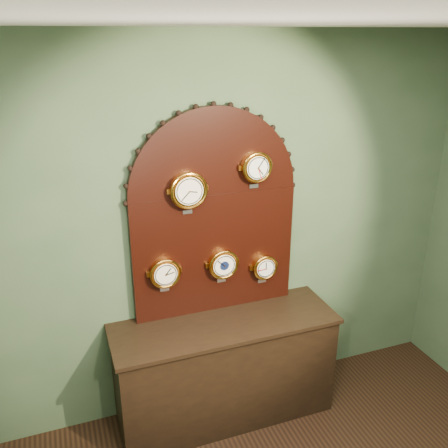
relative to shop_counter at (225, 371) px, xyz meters
name	(u,v)px	position (x,y,z in m)	size (l,w,h in m)	color
wall_back	(212,235)	(0.00, 0.27, 1.00)	(4.00, 4.00, 0.00)	#41593C
shop_counter	(225,371)	(0.00, 0.00, 0.00)	(1.60, 0.50, 0.80)	black
display_board	(214,208)	(0.00, 0.22, 1.23)	(1.26, 0.06, 1.53)	black
roman_clock	(188,190)	(-0.20, 0.15, 1.40)	(0.26, 0.08, 0.31)	orange
arabic_clock	(256,167)	(0.28, 0.15, 1.51)	(0.22, 0.08, 0.27)	orange
hygrometer	(165,273)	(-0.39, 0.15, 0.82)	(0.22, 0.08, 0.27)	orange
barometer	(223,264)	(0.04, 0.15, 0.82)	(0.22, 0.08, 0.27)	orange
tide_clock	(264,267)	(0.37, 0.15, 0.74)	(0.19, 0.08, 0.24)	orange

